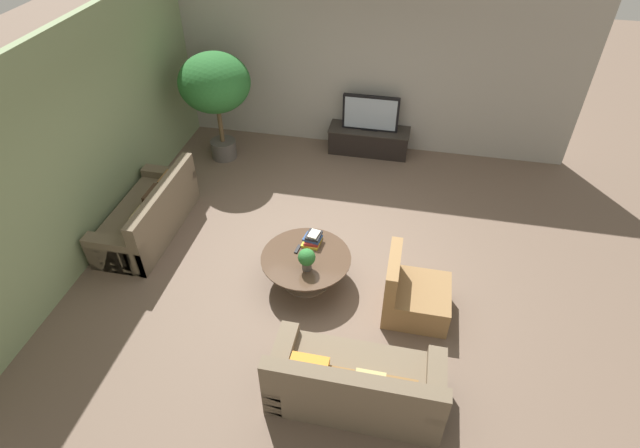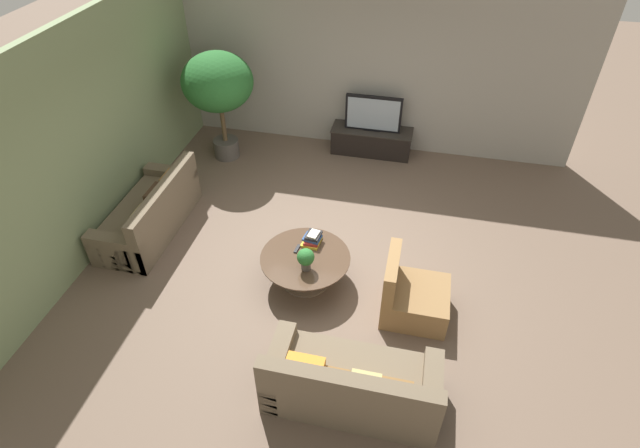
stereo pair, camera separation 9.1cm
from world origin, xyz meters
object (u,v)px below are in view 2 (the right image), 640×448
object	(u,v)px
coffee_table	(305,264)
couch_near_entry	(351,385)
media_console	(371,140)
armchair_wicker	(411,297)
potted_palm_tall	(218,85)
couch_by_wall	(151,214)
potted_plant_tabletop	(306,258)
television	(373,114)

from	to	relation	value
coffee_table	couch_near_entry	bearing A→B (deg)	-61.11
coffee_table	media_console	bearing A→B (deg)	83.63
armchair_wicker	potted_palm_tall	xyz separation A→B (m)	(-3.58, 2.98, 1.10)
couch_by_wall	armchair_wicker	xyz separation A→B (m)	(3.92, -0.78, -0.02)
media_console	armchair_wicker	bearing A→B (deg)	-74.43
potted_palm_tall	potted_plant_tabletop	xyz separation A→B (m)	(2.23, -2.94, -0.77)
coffee_table	couch_near_entry	distance (m)	1.86
media_console	couch_by_wall	world-z (taller)	couch_by_wall
couch_near_entry	media_console	bearing A→B (deg)	-84.21
potted_palm_tall	potted_plant_tabletop	world-z (taller)	potted_palm_tall
coffee_table	armchair_wicker	world-z (taller)	armchair_wicker
couch_near_entry	armchair_wicker	world-z (taller)	armchair_wicker
media_console	armchair_wicker	distance (m)	3.83
couch_near_entry	potted_plant_tabletop	xyz separation A→B (m)	(-0.84, 1.43, 0.32)
armchair_wicker	potted_plant_tabletop	bearing A→B (deg)	88.42
media_console	potted_plant_tabletop	bearing A→B (deg)	-95.09
media_console	potted_palm_tall	bearing A→B (deg)	-164.51
couch_by_wall	media_console	bearing A→B (deg)	135.23
television	armchair_wicker	xyz separation A→B (m)	(1.03, -3.69, -0.51)
television	potted_plant_tabletop	bearing A→B (deg)	-95.09
potted_palm_tall	potted_plant_tabletop	distance (m)	3.77
coffee_table	couch_near_entry	world-z (taller)	couch_near_entry
couch_by_wall	television	bearing A→B (deg)	135.21
potted_plant_tabletop	couch_by_wall	bearing A→B (deg)	163.94
couch_near_entry	potted_palm_tall	world-z (taller)	potted_palm_tall
television	couch_by_wall	distance (m)	4.13
couch_near_entry	armchair_wicker	xyz separation A→B (m)	(0.51, 1.39, -0.02)
television	potted_palm_tall	xyz separation A→B (m)	(-2.55, -0.71, 0.59)
coffee_table	potted_palm_tall	world-z (taller)	potted_palm_tall
armchair_wicker	television	bearing A→B (deg)	15.57
media_console	armchair_wicker	xyz separation A→B (m)	(1.03, -3.69, 0.03)
potted_palm_tall	coffee_table	bearing A→B (deg)	-51.66
couch_near_entry	potted_plant_tabletop	size ratio (longest dim) A/B	5.84
television	coffee_table	size ratio (longest dim) A/B	0.84
media_console	armchair_wicker	world-z (taller)	armchair_wicker
potted_plant_tabletop	television	bearing A→B (deg)	84.91
coffee_table	television	bearing A→B (deg)	83.62
coffee_table	potted_palm_tall	bearing A→B (deg)	128.34
potted_plant_tabletop	couch_near_entry	bearing A→B (deg)	-59.52
coffee_table	armchair_wicker	size ratio (longest dim) A/B	1.37
television	potted_palm_tall	distance (m)	2.71
coffee_table	couch_by_wall	xyz separation A→B (m)	(-2.50, 0.53, -0.02)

